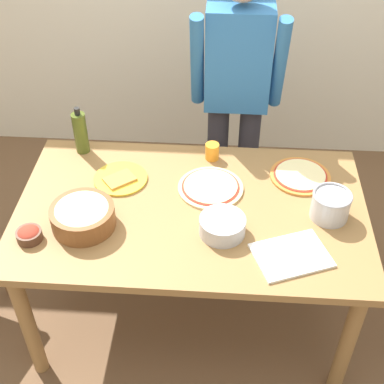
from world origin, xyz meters
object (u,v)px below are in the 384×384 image
mixing_bowl_steel (222,226)px  steel_pot (331,205)px  pizza_raw_on_board (211,187)px  pizza_cooked_on_tray (300,176)px  popcorn_bowl (83,215)px  cup_orange (212,151)px  person_cook (236,90)px  small_sauce_bowl (29,234)px  dining_table (191,222)px  cutting_board_white (291,255)px  plate_with_slice (120,179)px  olive_oil_bottle (80,132)px

mixing_bowl_steel → steel_pot: 0.49m
pizza_raw_on_board → pizza_cooked_on_tray: same height
popcorn_bowl → cup_orange: (0.54, 0.53, -0.02)m
person_cook → small_sauce_bowl: (-0.87, -1.00, -0.15)m
dining_table → pizza_cooked_on_tray: (0.51, 0.25, 0.10)m
dining_table → cup_orange: bearing=78.2°
cup_orange → pizza_raw_on_board: bearing=-89.3°
pizza_cooked_on_tray → popcorn_bowl: bearing=-157.6°
pizza_raw_on_board → cutting_board_white: pizza_raw_on_board is taller
plate_with_slice → dining_table: bearing=-26.0°
plate_with_slice → small_sauce_bowl: 0.53m
dining_table → steel_pot: steel_pot is taller
dining_table → pizza_raw_on_board: size_ratio=5.14×
olive_oil_bottle → cutting_board_white: (1.02, -0.67, -0.11)m
pizza_cooked_on_tray → mixing_bowl_steel: mixing_bowl_steel is taller
olive_oil_bottle → steel_pot: size_ratio=1.48×
person_cook → steel_pot: person_cook is taller
person_cook → small_sauce_bowl: bearing=-130.8°
pizza_raw_on_board → olive_oil_bottle: size_ratio=1.22×
person_cook → mixing_bowl_steel: size_ratio=8.10×
plate_with_slice → mixing_bowl_steel: size_ratio=1.30×
cutting_board_white → pizza_raw_on_board: bearing=130.7°
steel_pot → olive_oil_bottle: bearing=161.1°
pizza_raw_on_board → steel_pot: 0.56m
popcorn_bowl → mixing_bowl_steel: 0.61m
olive_oil_bottle → small_sauce_bowl: bearing=-97.6°
plate_with_slice → cutting_board_white: (0.79, -0.44, -0.00)m
person_cook → cup_orange: size_ratio=19.06×
olive_oil_bottle → cup_orange: 0.67m
olive_oil_bottle → steel_pot: olive_oil_bottle is taller
steel_pot → popcorn_bowl: bearing=-173.0°
dining_table → popcorn_bowl: bearing=-162.3°
pizza_cooked_on_tray → olive_oil_bottle: bearing=172.6°
pizza_cooked_on_tray → pizza_raw_on_board: bearing=-164.8°
pizza_raw_on_board → olive_oil_bottle: olive_oil_bottle is taller
pizza_raw_on_board → cup_orange: 0.24m
popcorn_bowl → mixing_bowl_steel: bearing=-0.4°
dining_table → steel_pot: (0.62, -0.01, 0.16)m
steel_pot → cutting_board_white: size_ratio=0.58×
steel_pot → cup_orange: size_ratio=2.04×
mixing_bowl_steel → pizza_cooked_on_tray: bearing=47.6°
plate_with_slice → cup_orange: size_ratio=3.06×
pizza_cooked_on_tray → cup_orange: size_ratio=3.46×
small_sauce_bowl → cup_orange: (0.75, 0.63, 0.01)m
small_sauce_bowl → steel_pot: (1.29, 0.23, 0.04)m
olive_oil_bottle → steel_pot: bearing=-18.9°
dining_table → cutting_board_white: (0.43, -0.27, 0.10)m
person_cook → cup_orange: (-0.11, -0.38, -0.14)m
person_cook → mixing_bowl_steel: bearing=-93.0°
pizza_raw_on_board → pizza_cooked_on_tray: (0.43, 0.12, 0.00)m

